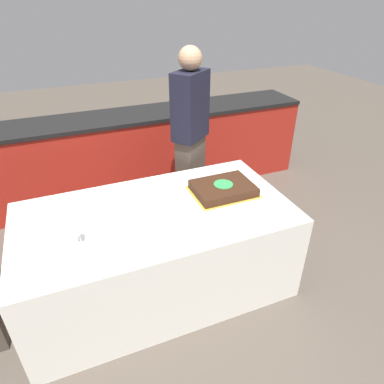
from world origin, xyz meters
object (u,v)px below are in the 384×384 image
Objects in this scene: wine_glass at (78,228)px; person_cutting_cake at (190,141)px; plate_stack at (136,210)px; cake at (223,188)px.

person_cutting_cake reaches higher than wine_glass.
wine_glass is (-0.40, -0.20, 0.10)m from plate_stack.
person_cutting_cake is at bearing 39.35° from wine_glass.
wine_glass is at bearing 1.73° from person_cutting_cake.
plate_stack is 0.99m from person_cutting_cake.
cake is at bearing 1.46° from plate_stack.
person_cutting_cake is (0.69, 0.69, 0.14)m from plate_stack.
wine_glass is at bearing -153.14° from plate_stack.
plate_stack is 1.16× the size of wine_glass.
cake is at bearing 11.39° from wine_glass.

